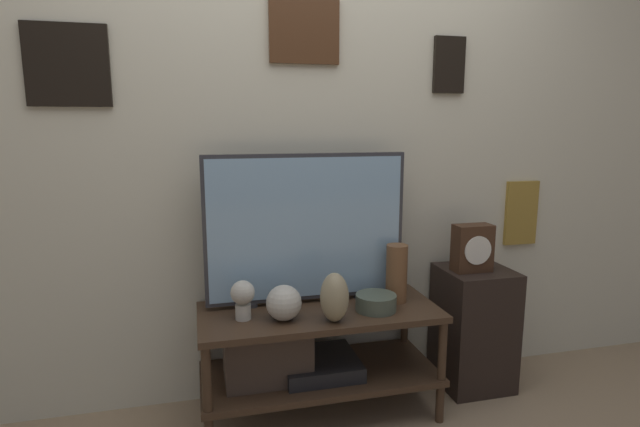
% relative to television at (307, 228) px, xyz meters
% --- Properties ---
extents(wall_back, '(6.40, 0.08, 2.70)m').
position_rel_television_xyz_m(wall_back, '(0.03, 0.19, 0.46)').
color(wall_back, beige).
rests_on(wall_back, ground_plane).
extents(media_console, '(1.12, 0.49, 0.53)m').
position_rel_television_xyz_m(media_console, '(-0.05, -0.11, -0.57)').
color(media_console, '#422D1E').
rests_on(media_console, ground_plane).
extents(television, '(0.96, 0.05, 0.72)m').
position_rel_television_xyz_m(television, '(0.00, 0.00, 0.00)').
color(television, '#333338').
rests_on(television, media_console).
extents(vase_round_glass, '(0.16, 0.16, 0.16)m').
position_rel_television_xyz_m(vase_round_glass, '(-0.15, -0.19, -0.29)').
color(vase_round_glass, beige).
rests_on(vase_round_glass, media_console).
extents(vase_urn_stoneware, '(0.13, 0.14, 0.22)m').
position_rel_television_xyz_m(vase_urn_stoneware, '(0.07, -0.26, -0.26)').
color(vase_urn_stoneware, tan).
rests_on(vase_urn_stoneware, media_console).
extents(vase_tall_ceramic, '(0.10, 0.10, 0.28)m').
position_rel_television_xyz_m(vase_tall_ceramic, '(0.43, -0.09, -0.23)').
color(vase_tall_ceramic, brown).
rests_on(vase_tall_ceramic, media_console).
extents(vase_wide_bowl, '(0.19, 0.19, 0.08)m').
position_rel_television_xyz_m(vase_wide_bowl, '(0.29, -0.18, -0.33)').
color(vase_wide_bowl, '#4C5647').
rests_on(vase_wide_bowl, media_console).
extents(decorative_bust, '(0.11, 0.11, 0.18)m').
position_rel_television_xyz_m(decorative_bust, '(-0.32, -0.14, -0.27)').
color(decorative_bust, beige).
rests_on(decorative_bust, media_console).
extents(side_table, '(0.35, 0.35, 0.64)m').
position_rel_television_xyz_m(side_table, '(0.90, -0.04, -0.58)').
color(side_table, black).
rests_on(side_table, ground_plane).
extents(mantel_clock, '(0.19, 0.11, 0.24)m').
position_rel_television_xyz_m(mantel_clock, '(0.85, -0.06, -0.14)').
color(mantel_clock, '#422819').
rests_on(mantel_clock, side_table).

